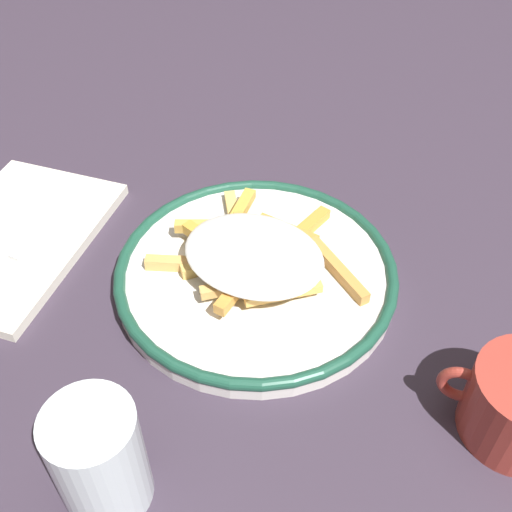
# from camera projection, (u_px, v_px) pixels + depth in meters

# --- Properties ---
(ground_plane) EXTENTS (2.60, 2.60, 0.00)m
(ground_plane) POSITION_uv_depth(u_px,v_px,m) (256.00, 282.00, 0.65)
(ground_plane) COLOR #382D3C
(plate) EXTENTS (0.29, 0.29, 0.02)m
(plate) POSITION_uv_depth(u_px,v_px,m) (256.00, 273.00, 0.64)
(plate) COLOR white
(plate) RESTS_ON ground_plane
(fries_heap) EXTENTS (0.23, 0.19, 0.04)m
(fries_heap) POSITION_uv_depth(u_px,v_px,m) (251.00, 253.00, 0.63)
(fries_heap) COLOR gold
(fries_heap) RESTS_ON plate
(napkin) EXTENTS (0.17, 0.24, 0.01)m
(napkin) POSITION_uv_depth(u_px,v_px,m) (13.00, 239.00, 0.69)
(napkin) COLOR silver
(napkin) RESTS_ON ground_plane
(fork) EXTENTS (0.03, 0.18, 0.01)m
(fork) POSITION_uv_depth(u_px,v_px,m) (26.00, 247.00, 0.67)
(fork) COLOR silver
(fork) RESTS_ON napkin
(water_glass) EXTENTS (0.07, 0.07, 0.10)m
(water_glass) POSITION_uv_depth(u_px,v_px,m) (99.00, 459.00, 0.46)
(water_glass) COLOR silver
(water_glass) RESTS_ON ground_plane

